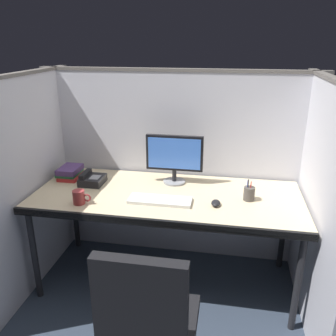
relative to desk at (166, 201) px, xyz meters
The scene contains 12 objects.
ground_plane 0.75m from the desk, 90.00° to the right, with size 8.00×8.00×0.00m, color #2D3847.
cubicle_partition_rear 0.47m from the desk, 90.00° to the left, with size 2.21×0.06×1.57m.
cubicle_partition_left 1.00m from the desk, behind, with size 0.06×1.41×1.57m.
cubicle_partition_right 1.00m from the desk, ahead, with size 0.06×1.41×1.57m.
desk is the anchor object (origin of this frame).
monitor_center 0.35m from the desk, 85.32° to the left, with size 0.43×0.17×0.37m.
keyboard_main 0.14m from the desk, 100.60° to the right, with size 0.43×0.15×0.02m, color silver.
computer_mouse 0.38m from the desk, 17.26° to the right, with size 0.06×0.10×0.04m.
coffee_mug 0.61m from the desk, 156.12° to the right, with size 0.13×0.08×0.09m.
desk_phone 0.61m from the desk, behind, with size 0.17×0.19×0.09m.
book_stack 0.84m from the desk, 167.13° to the left, with size 0.17×0.22×0.09m.
pen_cup 0.58m from the desk, ahead, with size 0.08×0.08×0.15m.
Camera 1 is at (0.41, -1.95, 1.79)m, focal length 37.50 mm.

